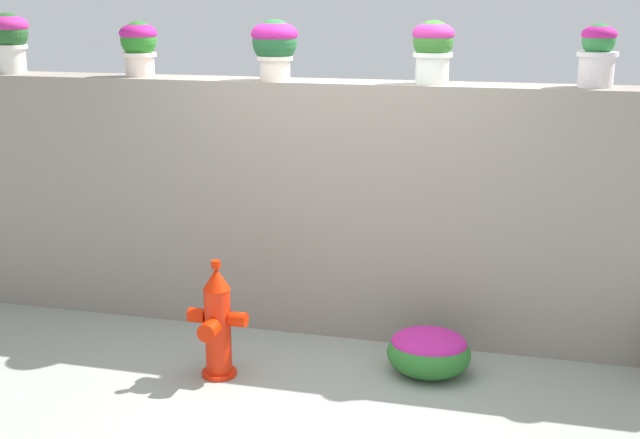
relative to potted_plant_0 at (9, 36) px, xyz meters
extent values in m
plane|color=gray|center=(2.73, -1.00, -2.13)|extent=(24.00, 24.00, 0.00)
cube|color=gray|center=(2.73, 0.02, -1.21)|extent=(6.26, 0.41, 1.85)
cylinder|color=silver|center=(0.00, 0.00, -0.17)|extent=(0.23, 0.23, 0.22)
cylinder|color=silver|center=(0.00, 0.00, -0.08)|extent=(0.27, 0.27, 0.03)
sphere|color=#265828|center=(0.00, 0.00, 0.03)|extent=(0.30, 0.30, 0.30)
ellipsoid|color=#B6277F|center=(0.00, 0.00, 0.08)|extent=(0.31, 0.31, 0.16)
cylinder|color=beige|center=(1.08, 0.03, -0.20)|extent=(0.21, 0.21, 0.17)
cylinder|color=beige|center=(1.08, 0.03, -0.12)|extent=(0.25, 0.25, 0.03)
sphere|color=#267422|center=(1.08, 0.03, -0.01)|extent=(0.27, 0.27, 0.27)
ellipsoid|color=#B31D7E|center=(1.08, 0.03, 0.03)|extent=(0.28, 0.28, 0.15)
cylinder|color=beige|center=(2.16, -0.02, -0.20)|extent=(0.22, 0.22, 0.17)
cylinder|color=beige|center=(2.16, -0.02, -0.13)|extent=(0.25, 0.25, 0.03)
sphere|color=#1F552C|center=(2.16, -0.02, -0.02)|extent=(0.32, 0.32, 0.32)
ellipsoid|color=#AB1C7B|center=(2.16, -0.02, 0.04)|extent=(0.33, 0.33, 0.17)
cylinder|color=silver|center=(3.28, 0.00, -0.18)|extent=(0.23, 0.23, 0.21)
cylinder|color=silver|center=(3.28, 0.00, -0.09)|extent=(0.27, 0.27, 0.03)
sphere|color=#336E29|center=(3.28, 0.00, 0.00)|extent=(0.27, 0.27, 0.27)
ellipsoid|color=#B92A81|center=(3.28, 0.00, 0.05)|extent=(0.29, 0.29, 0.15)
cylinder|color=silver|center=(4.34, 0.03, -0.17)|extent=(0.23, 0.23, 0.23)
cylinder|color=silver|center=(4.34, 0.03, -0.07)|extent=(0.27, 0.27, 0.03)
sphere|color=#2E7D3C|center=(4.34, 0.03, 0.02)|extent=(0.21, 0.21, 0.21)
ellipsoid|color=#B61D7C|center=(4.34, 0.03, 0.06)|extent=(0.23, 0.23, 0.12)
cylinder|color=red|center=(2.07, -1.01, -2.11)|extent=(0.23, 0.23, 0.03)
cylinder|color=red|center=(2.07, -1.01, -1.83)|extent=(0.17, 0.17, 0.60)
cone|color=red|center=(2.07, -1.01, -1.46)|extent=(0.18, 0.18, 0.14)
cylinder|color=red|center=(2.07, -1.01, -1.36)|extent=(0.06, 0.06, 0.05)
cylinder|color=red|center=(1.92, -1.01, -1.72)|extent=(0.11, 0.10, 0.10)
cylinder|color=red|center=(2.21, -1.01, -1.72)|extent=(0.11, 0.10, 0.10)
cylinder|color=red|center=(2.07, -1.16, -1.76)|extent=(0.12, 0.12, 0.12)
ellipsoid|color=#2D742C|center=(3.40, -0.64, -1.99)|extent=(0.55, 0.50, 0.32)
ellipsoid|color=#B62386|center=(3.40, -0.64, -1.91)|extent=(0.50, 0.44, 0.17)
camera|label=1|loc=(4.01, -5.76, 0.26)|focal=46.99mm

